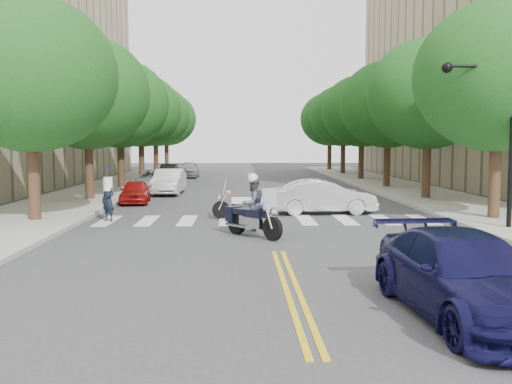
{
  "coord_description": "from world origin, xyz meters",
  "views": [
    {
      "loc": [
        -1.11,
        -15.66,
        3.05
      ],
      "look_at": [
        -0.48,
        4.42,
        1.3
      ],
      "focal_mm": 40.0,
      "sensor_mm": 36.0,
      "label": 1
    }
  ],
  "objects_px": {
    "motorcycle_police": "(252,209)",
    "officer_standing": "(108,200)",
    "motorcycle_parked": "(247,205)",
    "convertible": "(323,197)",
    "sedan_blue": "(465,276)"
  },
  "relations": [
    {
      "from": "motorcycle_police",
      "to": "officer_standing",
      "type": "distance_m",
      "value": 6.63
    },
    {
      "from": "motorcycle_parked",
      "to": "motorcycle_police",
      "type": "bearing_deg",
      "value": 178.52
    },
    {
      "from": "officer_standing",
      "to": "convertible",
      "type": "xyz_separation_m",
      "value": [
        8.66,
        2.12,
        -0.1
      ]
    },
    {
      "from": "motorcycle_police",
      "to": "officer_standing",
      "type": "height_order",
      "value": "motorcycle_police"
    },
    {
      "from": "motorcycle_police",
      "to": "convertible",
      "type": "height_order",
      "value": "motorcycle_police"
    },
    {
      "from": "officer_standing",
      "to": "motorcycle_police",
      "type": "bearing_deg",
      "value": 0.38
    },
    {
      "from": "motorcycle_parked",
      "to": "officer_standing",
      "type": "bearing_deg",
      "value": 94.96
    },
    {
      "from": "convertible",
      "to": "motorcycle_police",
      "type": "bearing_deg",
      "value": 148.88
    },
    {
      "from": "convertible",
      "to": "sedan_blue",
      "type": "distance_m",
      "value": 14.54
    },
    {
      "from": "officer_standing",
      "to": "sedan_blue",
      "type": "bearing_deg",
      "value": -19.2
    },
    {
      "from": "motorcycle_parked",
      "to": "convertible",
      "type": "distance_m",
      "value": 3.58
    },
    {
      "from": "officer_standing",
      "to": "sedan_blue",
      "type": "distance_m",
      "value": 15.31
    },
    {
      "from": "motorcycle_parked",
      "to": "sedan_blue",
      "type": "xyz_separation_m",
      "value": [
        3.58,
        -13.1,
        0.2
      ]
    },
    {
      "from": "motorcycle_parked",
      "to": "sedan_blue",
      "type": "relative_size",
      "value": 0.47
    },
    {
      "from": "officer_standing",
      "to": "motorcycle_parked",
      "type": "bearing_deg",
      "value": 42.28
    }
  ]
}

